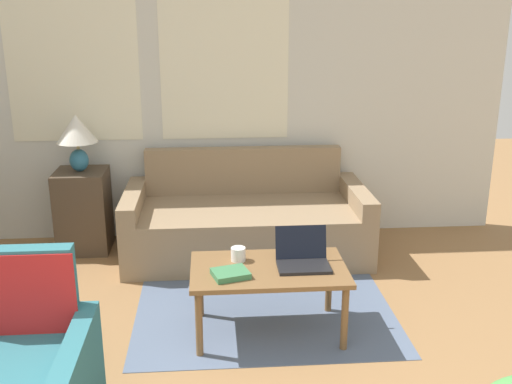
{
  "coord_description": "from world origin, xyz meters",
  "views": [
    {
      "loc": [
        0.42,
        -1.09,
        2.0
      ],
      "look_at": [
        0.74,
        2.96,
        0.75
      ],
      "focal_mm": 42.0,
      "sensor_mm": 36.0,
      "label": 1
    }
  ],
  "objects_px": {
    "couch": "(246,223)",
    "book_red": "(230,274)",
    "table_lamp": "(77,133)",
    "coffee_table": "(269,275)",
    "cup_navy": "(238,254)",
    "laptop": "(303,257)"
  },
  "relations": [
    {
      "from": "couch",
      "to": "table_lamp",
      "type": "xyz_separation_m",
      "value": [
        -1.38,
        0.17,
        0.76
      ]
    },
    {
      "from": "table_lamp",
      "to": "cup_navy",
      "type": "relative_size",
      "value": 5.1
    },
    {
      "from": "couch",
      "to": "laptop",
      "type": "bearing_deg",
      "value": -78.24
    },
    {
      "from": "coffee_table",
      "to": "cup_navy",
      "type": "bearing_deg",
      "value": 146.8
    },
    {
      "from": "couch",
      "to": "cup_navy",
      "type": "height_order",
      "value": "couch"
    },
    {
      "from": "couch",
      "to": "cup_navy",
      "type": "distance_m",
      "value": 1.25
    },
    {
      "from": "couch",
      "to": "book_red",
      "type": "distance_m",
      "value": 1.48
    },
    {
      "from": "table_lamp",
      "to": "laptop",
      "type": "height_order",
      "value": "table_lamp"
    },
    {
      "from": "table_lamp",
      "to": "coffee_table",
      "type": "xyz_separation_m",
      "value": [
        1.44,
        -1.51,
        -0.62
      ]
    },
    {
      "from": "cup_navy",
      "to": "laptop",
      "type": "bearing_deg",
      "value": -14.15
    },
    {
      "from": "book_red",
      "to": "couch",
      "type": "bearing_deg",
      "value": 82.81
    },
    {
      "from": "coffee_table",
      "to": "cup_navy",
      "type": "height_order",
      "value": "cup_navy"
    },
    {
      "from": "couch",
      "to": "laptop",
      "type": "relative_size",
      "value": 6.12
    },
    {
      "from": "couch",
      "to": "coffee_table",
      "type": "height_order",
      "value": "couch"
    },
    {
      "from": "coffee_table",
      "to": "book_red",
      "type": "height_order",
      "value": "book_red"
    },
    {
      "from": "cup_navy",
      "to": "table_lamp",
      "type": "bearing_deg",
      "value": 131.98
    },
    {
      "from": "laptop",
      "to": "cup_navy",
      "type": "relative_size",
      "value": 3.49
    },
    {
      "from": "couch",
      "to": "coffee_table",
      "type": "distance_m",
      "value": 1.35
    },
    {
      "from": "laptop",
      "to": "couch",
      "type": "bearing_deg",
      "value": 101.76
    },
    {
      "from": "coffee_table",
      "to": "laptop",
      "type": "relative_size",
      "value": 3.0
    },
    {
      "from": "couch",
      "to": "table_lamp",
      "type": "relative_size",
      "value": 4.19
    },
    {
      "from": "couch",
      "to": "table_lamp",
      "type": "height_order",
      "value": "table_lamp"
    }
  ]
}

